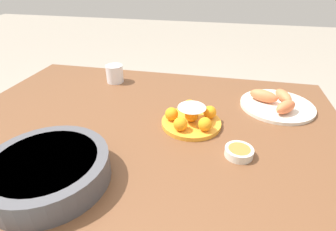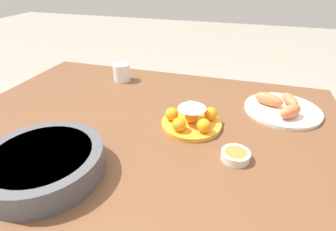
{
  "view_description": "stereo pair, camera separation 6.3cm",
  "coord_description": "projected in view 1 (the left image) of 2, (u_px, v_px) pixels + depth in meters",
  "views": [
    {
      "loc": [
        -0.26,
        0.79,
        1.27
      ],
      "look_at": [
        -0.08,
        -0.02,
        0.79
      ],
      "focal_mm": 28.0,
      "sensor_mm": 36.0,
      "label": 1
    },
    {
      "loc": [
        -0.32,
        0.77,
        1.27
      ],
      "look_at": [
        -0.08,
        -0.02,
        0.79
      ],
      "focal_mm": 28.0,
      "sensor_mm": 36.0,
      "label": 2
    }
  ],
  "objects": [
    {
      "name": "dining_table",
      "position": [
        146.0,
        143.0,
        1.02
      ],
      "size": [
        1.47,
        1.07,
        0.75
      ],
      "color": "brown",
      "rests_on": "ground_plane"
    },
    {
      "name": "cake_plate",
      "position": [
        191.0,
        118.0,
        0.96
      ],
      "size": [
        0.22,
        0.22,
        0.08
      ],
      "color": "gold",
      "rests_on": "dining_table"
    },
    {
      "name": "serving_bowl",
      "position": [
        48.0,
        169.0,
        0.71
      ],
      "size": [
        0.33,
        0.33,
        0.08
      ],
      "color": "#4C4C51",
      "rests_on": "dining_table"
    },
    {
      "name": "sauce_bowl",
      "position": [
        239.0,
        152.0,
        0.81
      ],
      "size": [
        0.09,
        0.09,
        0.03
      ],
      "color": "silver",
      "rests_on": "dining_table"
    },
    {
      "name": "seafood_platter",
      "position": [
        276.0,
        103.0,
        1.09
      ],
      "size": [
        0.3,
        0.3,
        0.07
      ],
      "color": "silver",
      "rests_on": "dining_table"
    },
    {
      "name": "cup_near",
      "position": [
        115.0,
        74.0,
        1.31
      ],
      "size": [
        0.08,
        0.08,
        0.09
      ],
      "color": "white",
      "rests_on": "dining_table"
    }
  ]
}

